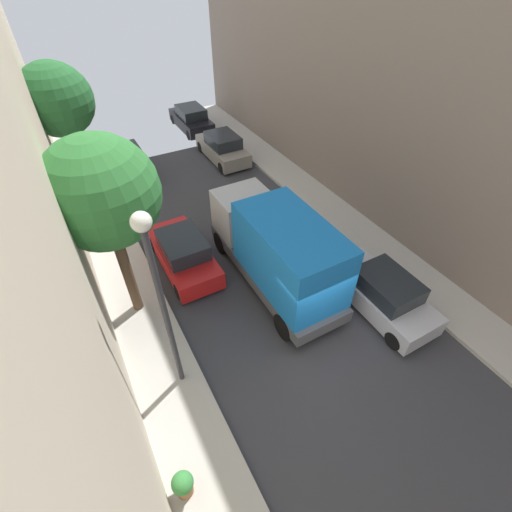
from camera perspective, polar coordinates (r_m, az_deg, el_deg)
ground at (r=12.65m, az=10.44°, el=-13.16°), size 32.00×32.00×0.00m
sidewalk_left at (r=11.38m, az=-11.79°, el=-22.96°), size 2.00×44.00×0.15m
sidewalk_right at (r=15.41m, az=25.46°, el=-4.49°), size 2.00×44.00×0.15m
parked_car_left_2 at (r=14.67m, az=-11.39°, el=0.45°), size 1.78×4.20×1.57m
parked_car_left_3 at (r=21.94m, az=-19.57°, el=13.75°), size 1.78×4.20×1.57m
parked_car_right_1 at (r=13.60m, az=19.28°, el=-5.58°), size 1.78×4.20×1.57m
parked_car_right_2 at (r=22.48m, az=-5.28°, el=16.64°), size 1.78×4.20×1.57m
parked_car_right_3 at (r=26.86m, az=-10.18°, el=20.50°), size 1.78×4.20×1.57m
delivery_truck at (r=12.95m, az=3.29°, el=1.08°), size 2.26×6.60×3.38m
street_tree_0 at (r=19.40m, az=-28.97°, el=20.67°), size 3.18×3.18×6.21m
street_tree_2 at (r=10.92m, az=-23.21°, el=8.94°), size 3.28×3.28×6.40m
potted_plant_3 at (r=17.02m, az=-24.08°, el=3.54°), size 0.55×0.55×0.92m
potted_plant_4 at (r=10.11m, az=-11.44°, el=-31.88°), size 0.52×0.52×0.87m
lamp_post at (r=8.68m, az=-15.13°, el=-5.00°), size 0.44×0.44×6.08m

